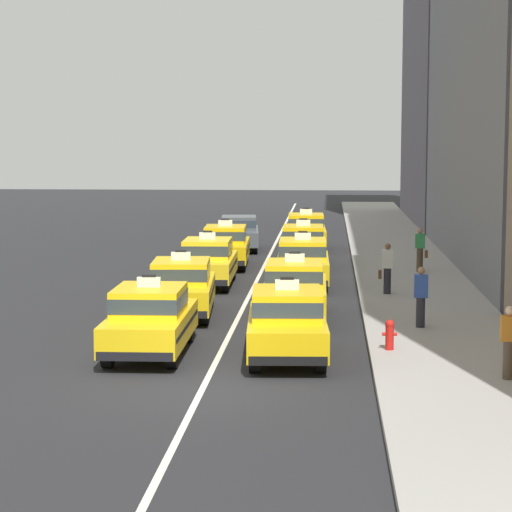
% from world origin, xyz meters
% --- Properties ---
extents(ground_plane, '(160.00, 160.00, 0.00)m').
position_xyz_m(ground_plane, '(0.00, 0.00, 0.00)').
color(ground_plane, '#232326').
extents(lane_stripe_left_right, '(0.14, 80.00, 0.01)m').
position_xyz_m(lane_stripe_left_right, '(0.00, 20.00, 0.00)').
color(lane_stripe_left_right, silver).
rests_on(lane_stripe_left_right, ground).
extents(sidewalk_curb, '(4.00, 90.00, 0.15)m').
position_xyz_m(sidewalk_curb, '(5.60, 15.00, 0.07)').
color(sidewalk_curb, '#9E9993').
rests_on(sidewalk_curb, ground).
extents(taxi_left_nearest, '(1.88, 4.58, 1.96)m').
position_xyz_m(taxi_left_nearest, '(-1.67, 3.45, 0.88)').
color(taxi_left_nearest, black).
rests_on(taxi_left_nearest, ground).
extents(taxi_left_second, '(2.12, 4.67, 1.96)m').
position_xyz_m(taxi_left_second, '(-1.68, 8.83, 0.88)').
color(taxi_left_second, black).
rests_on(taxi_left_second, ground).
extents(taxi_left_third, '(1.92, 4.60, 1.96)m').
position_xyz_m(taxi_left_third, '(-1.62, 15.01, 0.88)').
color(taxi_left_third, black).
rests_on(taxi_left_third, ground).
extents(taxi_left_fourth, '(2.01, 4.63, 1.96)m').
position_xyz_m(taxi_left_fourth, '(-1.53, 20.33, 0.88)').
color(taxi_left_fourth, black).
rests_on(taxi_left_fourth, ground).
extents(sedan_left_fifth, '(2.09, 4.42, 1.58)m').
position_xyz_m(sedan_left_fifth, '(-1.52, 26.51, 0.85)').
color(sedan_left_fifth, black).
rests_on(sedan_left_fifth, ground).
extents(taxi_right_nearest, '(2.04, 4.64, 1.96)m').
position_xyz_m(taxi_right_nearest, '(1.64, 3.24, 0.88)').
color(taxi_right_nearest, black).
rests_on(taxi_right_nearest, ground).
extents(taxi_right_second, '(1.86, 4.58, 1.96)m').
position_xyz_m(taxi_right_second, '(1.64, 8.65, 0.88)').
color(taxi_right_second, black).
rests_on(taxi_right_second, ground).
extents(taxi_right_third, '(1.89, 4.59, 1.96)m').
position_xyz_m(taxi_right_third, '(1.70, 15.12, 0.88)').
color(taxi_right_third, black).
rests_on(taxi_right_third, ground).
extents(taxi_right_fourth, '(1.87, 4.58, 1.96)m').
position_xyz_m(taxi_right_fourth, '(1.58, 20.69, 0.88)').
color(taxi_right_fourth, black).
rests_on(taxi_right_fourth, ground).
extents(taxi_right_fifth, '(1.95, 4.61, 1.96)m').
position_xyz_m(taxi_right_fifth, '(1.55, 26.93, 0.88)').
color(taxi_right_fifth, black).
rests_on(taxi_right_fifth, ground).
extents(pedestrian_near_crosswalk, '(0.47, 0.24, 1.56)m').
position_xyz_m(pedestrian_near_crosswalk, '(6.42, 0.84, 0.93)').
color(pedestrian_near_crosswalk, '#473828').
rests_on(pedestrian_near_crosswalk, sidewalk_curb).
extents(pedestrian_mid_block, '(0.36, 0.24, 1.63)m').
position_xyz_m(pedestrian_mid_block, '(5.07, 6.73, 0.98)').
color(pedestrian_mid_block, '#23232D').
rests_on(pedestrian_mid_block, sidewalk_curb).
extents(pedestrian_by_storefront, '(0.47, 0.24, 1.64)m').
position_xyz_m(pedestrian_by_storefront, '(4.50, 12.65, 0.97)').
color(pedestrian_by_storefront, '#23232D').
rests_on(pedestrian_by_storefront, sidewalk_curb).
extents(pedestrian_trailing, '(0.47, 0.24, 1.65)m').
position_xyz_m(pedestrian_trailing, '(6.05, 18.22, 0.98)').
color(pedestrian_trailing, '#473828').
rests_on(pedestrian_trailing, sidewalk_curb).
extents(fire_hydrant, '(0.36, 0.22, 0.73)m').
position_xyz_m(fire_hydrant, '(4.08, 3.70, 0.55)').
color(fire_hydrant, red).
rests_on(fire_hydrant, sidewalk_curb).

